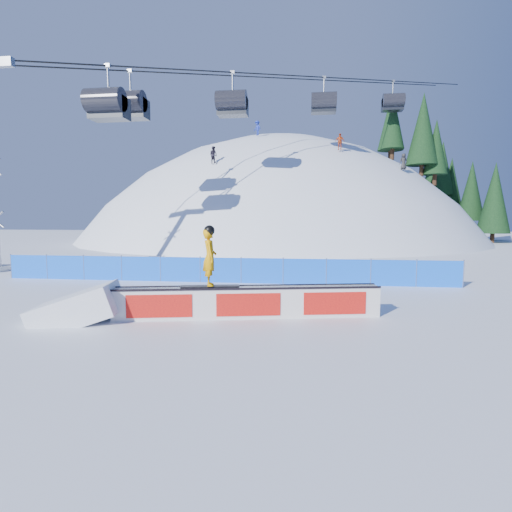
# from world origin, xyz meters

# --- Properties ---
(ground) EXTENTS (160.00, 160.00, 0.00)m
(ground) POSITION_xyz_m (0.00, 0.00, 0.00)
(ground) COLOR white
(ground) RESTS_ON ground
(snow_hill) EXTENTS (64.00, 64.00, 64.00)m
(snow_hill) POSITION_xyz_m (0.00, 42.00, -18.00)
(snow_hill) COLOR white
(snow_hill) RESTS_ON ground
(treeline) EXTENTS (22.16, 11.17, 20.60)m
(treeline) POSITION_xyz_m (23.19, 41.35, 9.91)
(treeline) COLOR black
(treeline) RESTS_ON ground
(safety_fence) EXTENTS (22.05, 0.05, 1.30)m
(safety_fence) POSITION_xyz_m (0.00, 4.50, 0.60)
(safety_fence) COLOR blue
(safety_fence) RESTS_ON ground
(chairlift) EXTENTS (40.80, 41.70, 22.00)m
(chairlift) POSITION_xyz_m (4.74, 27.49, 16.89)
(chairlift) COLOR #969CA4
(chairlift) RESTS_ON ground
(rail_box) EXTENTS (8.20, 2.24, 0.99)m
(rail_box) POSITION_xyz_m (2.31, -1.99, 0.49)
(rail_box) COLOR silver
(rail_box) RESTS_ON ground
(snow_ramp) EXTENTS (2.84, 2.09, 1.60)m
(snow_ramp) POSITION_xyz_m (-2.74, -3.04, 0.00)
(snow_ramp) COLOR white
(snow_ramp) RESTS_ON ground
(snowboarder) EXTENTS (1.84, 0.74, 1.89)m
(snowboarder) POSITION_xyz_m (1.16, -2.23, 1.92)
(snowboarder) COLOR black
(snowboarder) RESTS_ON rail_box
(distant_skiers) EXTENTS (19.94, 9.44, 6.18)m
(distant_skiers) POSITION_xyz_m (2.52, 29.23, 10.88)
(distant_skiers) COLOR black
(distant_skiers) RESTS_ON ground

